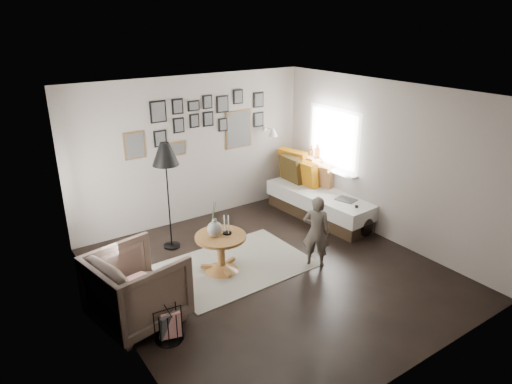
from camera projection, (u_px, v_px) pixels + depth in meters
ground at (272, 273)px, 6.67m from camera, size 4.80×4.80×0.00m
wall_back at (193, 150)px, 8.05m from camera, size 4.50×0.00×4.50m
wall_front at (423, 264)px, 4.36m from camera, size 4.50×0.00×4.50m
wall_left at (110, 231)px, 5.02m from camera, size 0.00×4.80×4.80m
wall_right at (385, 162)px, 7.39m from camera, size 0.00×4.80×4.80m
ceiling at (275, 94)px, 5.74m from camera, size 4.80×4.80×0.00m
door_left at (84, 215)px, 6.04m from camera, size 0.00×2.14×2.14m
window_right at (324, 164)px, 8.52m from camera, size 0.15×1.32×1.30m
gallery_wall at (207, 124)px, 8.03m from camera, size 2.74×0.03×1.08m
wall_sconce at (272, 132)px, 8.60m from camera, size 0.18×0.36×0.16m
rug at (236, 265)px, 6.86m from camera, size 2.18×1.55×0.01m
pedestal_table at (221, 255)px, 6.63m from camera, size 0.74×0.74×0.58m
vase at (215, 226)px, 6.43m from camera, size 0.21×0.21×0.53m
candles at (227, 225)px, 6.53m from camera, size 0.13×0.13×0.27m
daybed at (320, 197)px, 8.54m from camera, size 1.10×2.33×1.10m
magazine_on_daybed at (346, 200)px, 7.97m from camera, size 0.32×0.39×0.02m
armchair at (137, 288)px, 5.49m from camera, size 1.17×1.15×0.91m
armchair_cushion at (135, 284)px, 5.52m from camera, size 0.48×0.49×0.19m
floor_lamp at (165, 158)px, 6.89m from camera, size 0.41×0.41×1.75m
magazine_basket at (169, 324)px, 5.24m from camera, size 0.35×0.35×0.41m
demijohn_large at (355, 224)px, 7.76m from camera, size 0.36×0.36×0.54m
demijohn_small at (365, 226)px, 7.73m from camera, size 0.32×0.32×0.49m
child at (316, 232)px, 6.70m from camera, size 0.46×0.48×1.11m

